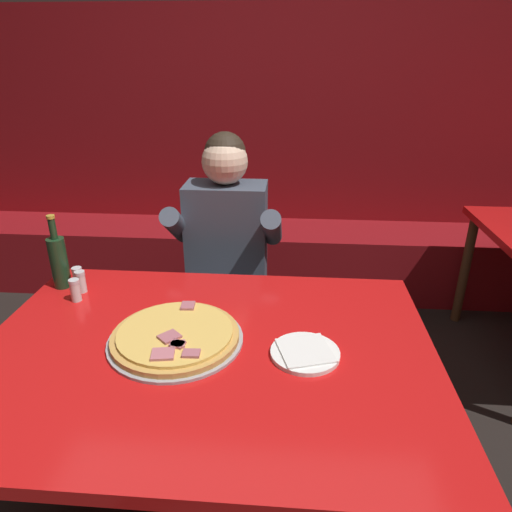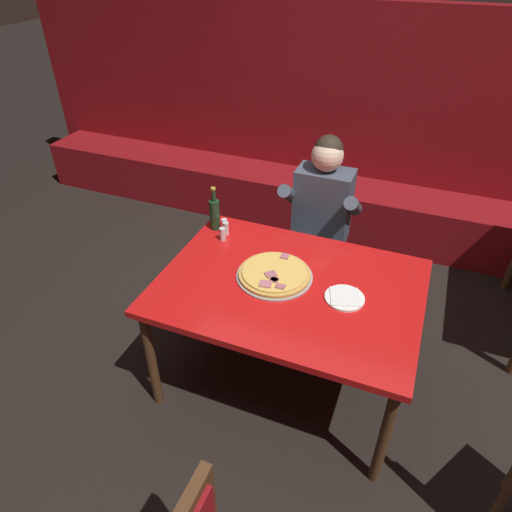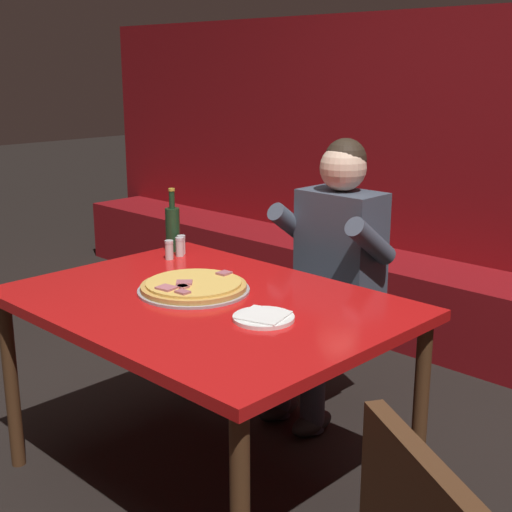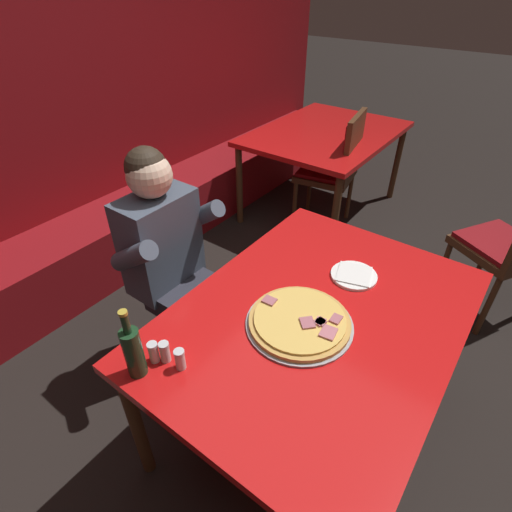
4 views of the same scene
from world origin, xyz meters
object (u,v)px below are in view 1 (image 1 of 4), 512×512
(beer_bottle, at_px, (59,260))
(shaker_parmesan, at_px, (78,279))
(diner_seated_blue_shirt, at_px, (225,258))
(shaker_red_pepper_flakes, at_px, (75,291))
(shaker_black_pepper, at_px, (81,283))
(pizza, at_px, (176,336))
(plate_white_paper, at_px, (305,353))
(main_dining_table, at_px, (206,367))

(beer_bottle, height_order, shaker_parmesan, beer_bottle)
(shaker_parmesan, distance_m, diner_seated_blue_shirt, 0.67)
(shaker_red_pepper_flakes, relative_size, diner_seated_blue_shirt, 0.07)
(shaker_red_pepper_flakes, bearing_deg, shaker_black_pepper, 97.24)
(shaker_red_pepper_flakes, bearing_deg, diner_seated_blue_shirt, 48.36)
(shaker_black_pepper, relative_size, diner_seated_blue_shirt, 0.07)
(pizza, xyz_separation_m, shaker_red_pepper_flakes, (-0.43, 0.23, 0.02))
(pizza, height_order, shaker_black_pepper, shaker_black_pepper)
(plate_white_paper, bearing_deg, shaker_parmesan, 156.96)
(main_dining_table, xyz_separation_m, diner_seated_blue_shirt, (-0.05, 0.79, 0.02))
(beer_bottle, relative_size, diner_seated_blue_shirt, 0.23)
(shaker_parmesan, bearing_deg, diner_seated_blue_shirt, 40.57)
(pizza, bearing_deg, main_dining_table, -17.52)
(pizza, relative_size, diner_seated_blue_shirt, 0.33)
(plate_white_paper, relative_size, shaker_black_pepper, 2.44)
(pizza, xyz_separation_m, beer_bottle, (-0.53, 0.34, 0.09))
(beer_bottle, distance_m, diner_seated_blue_shirt, 0.73)
(main_dining_table, distance_m, diner_seated_blue_shirt, 0.79)
(shaker_red_pepper_flakes, bearing_deg, shaker_parmesan, 108.93)
(shaker_parmesan, bearing_deg, pizza, -35.41)
(pizza, bearing_deg, diner_seated_blue_shirt, 86.45)
(beer_bottle, bearing_deg, shaker_red_pepper_flakes, -46.16)
(shaker_black_pepper, relative_size, shaker_red_pepper_flakes, 1.00)
(main_dining_table, height_order, beer_bottle, beer_bottle)
(main_dining_table, xyz_separation_m, pizza, (-0.10, 0.03, 0.09))
(pizza, distance_m, shaker_red_pepper_flakes, 0.48)
(main_dining_table, relative_size, plate_white_paper, 6.76)
(main_dining_table, xyz_separation_m, shaker_black_pepper, (-0.53, 0.33, 0.11))
(beer_bottle, bearing_deg, main_dining_table, -30.30)
(shaker_black_pepper, bearing_deg, main_dining_table, -31.51)
(main_dining_table, distance_m, shaker_parmesan, 0.67)
(beer_bottle, distance_m, shaker_red_pepper_flakes, 0.16)
(shaker_parmesan, bearing_deg, plate_white_paper, -23.04)
(beer_bottle, bearing_deg, plate_white_paper, -21.96)
(beer_bottle, distance_m, shaker_parmesan, 0.10)
(beer_bottle, height_order, shaker_black_pepper, beer_bottle)
(shaker_black_pepper, distance_m, shaker_red_pepper_flakes, 0.07)
(main_dining_table, xyz_separation_m, beer_bottle, (-0.63, 0.37, 0.18))
(beer_bottle, relative_size, shaker_parmesan, 3.40)
(shaker_parmesan, xyz_separation_m, shaker_red_pepper_flakes, (0.03, -0.10, 0.00))
(plate_white_paper, height_order, shaker_parmesan, shaker_parmesan)
(plate_white_paper, distance_m, shaker_parmesan, 0.94)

